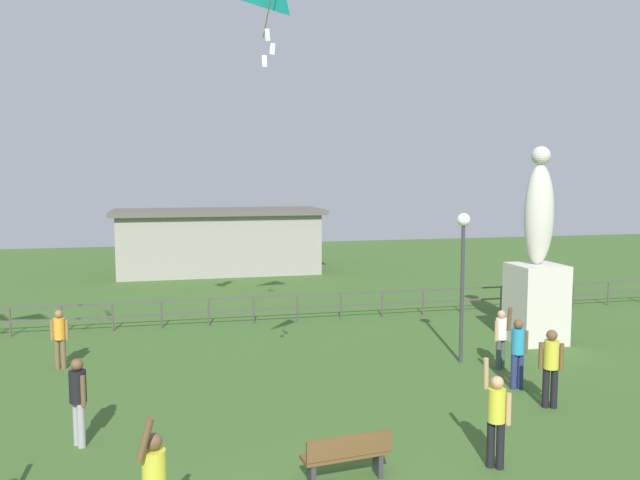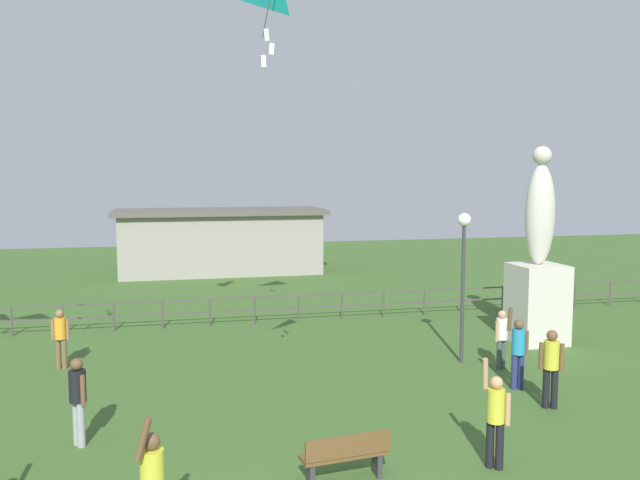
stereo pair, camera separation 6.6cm
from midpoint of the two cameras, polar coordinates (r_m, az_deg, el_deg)
The scene contains 11 objects.
statue_monument at distance 20.83m, azimuth 18.35°, elevation -2.96°, with size 1.47×1.47×5.95m.
lamppost at distance 17.92m, azimuth 12.29°, elevation -1.14°, with size 0.36×0.36×4.09m.
park_bench at distance 11.42m, azimuth 2.19°, elevation -18.28°, with size 1.54×0.59×0.85m.
person_0 at distance 13.38m, azimuth -20.54°, elevation -12.66°, with size 0.33×0.44×1.69m.
person_1 at distance 12.09m, azimuth 15.01°, elevation -14.49°, with size 0.42×0.43×1.94m.
person_2 at distance 15.33m, azimuth 19.42°, elevation -10.12°, with size 0.49×0.32×1.75m.
person_3 at distance 17.94m, azimuth 15.44°, elevation -8.03°, with size 0.44×0.29×1.56m.
person_5 at distance 18.60m, azimuth -21.91°, elevation -7.72°, with size 0.47×0.29×1.58m.
person_6 at distance 16.40m, azimuth 16.79°, elevation -9.03°, with size 0.51×0.31×1.98m.
waterfront_railing at distance 22.43m, azimuth -8.14°, elevation -5.82°, with size 36.04×0.06×0.95m.
pavilion_building at distance 34.17m, azimuth -8.88°, elevation -0.06°, with size 10.66×4.39×3.30m.
Camera 1 is at (-2.20, -7.89, 5.13)m, focal length 36.59 mm.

